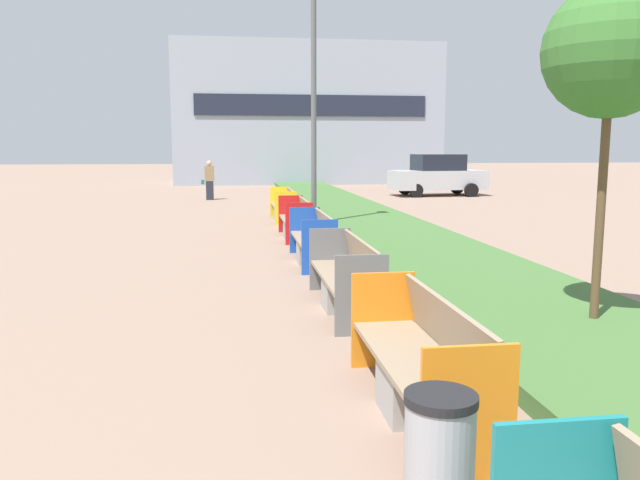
# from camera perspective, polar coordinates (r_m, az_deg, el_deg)

# --- Properties ---
(planter_grass_strip) EXTENTS (2.80, 120.00, 0.18)m
(planter_grass_strip) POSITION_cam_1_polar(r_m,az_deg,el_deg) (10.49, 13.07, -3.03)
(planter_grass_strip) COLOR #426B33
(planter_grass_strip) RESTS_ON ground
(building_backdrop) EXTENTS (15.91, 7.01, 8.30)m
(building_backdrop) POSITION_cam_1_polar(r_m,az_deg,el_deg) (40.02, -1.36, 11.28)
(building_backdrop) COLOR #939EAD
(building_backdrop) RESTS_ON ground
(bench_orange_frame) EXTENTS (0.65, 2.30, 0.94)m
(bench_orange_frame) POSITION_cam_1_polar(r_m,az_deg,el_deg) (5.15, 9.19, -11.61)
(bench_orange_frame) COLOR #9E9B96
(bench_orange_frame) RESTS_ON ground
(bench_grey_frame) EXTENTS (0.65, 2.42, 0.94)m
(bench_grey_frame) POSITION_cam_1_polar(r_m,az_deg,el_deg) (8.29, 2.45, -3.81)
(bench_grey_frame) COLOR #9E9B96
(bench_grey_frame) RESTS_ON ground
(bench_blue_frame) EXTENTS (0.65, 2.30, 0.94)m
(bench_blue_frame) POSITION_cam_1_polar(r_m,az_deg,el_deg) (11.65, -0.59, -0.27)
(bench_blue_frame) COLOR #9E9B96
(bench_blue_frame) RESTS_ON ground
(bench_red_frame) EXTENTS (0.65, 2.19, 0.94)m
(bench_red_frame) POSITION_cam_1_polar(r_m,az_deg,el_deg) (14.88, -2.18, 1.60)
(bench_red_frame) COLOR #9E9B96
(bench_red_frame) RESTS_ON ground
(bench_yellow_frame) EXTENTS (0.65, 2.20, 0.94)m
(bench_yellow_frame) POSITION_cam_1_polar(r_m,az_deg,el_deg) (18.49, -3.29, 2.92)
(bench_yellow_frame) COLOR #9E9B96
(bench_yellow_frame) RESTS_ON ground
(litter_bin) EXTENTS (0.39, 0.39, 0.87)m
(litter_bin) POSITION_cam_1_polar(r_m,az_deg,el_deg) (3.57, 10.81, -20.09)
(litter_bin) COLOR #9EA0A5
(litter_bin) RESTS_ON ground
(street_lamp_post) EXTENTS (0.24, 0.44, 7.17)m
(street_lamp_post) POSITION_cam_1_polar(r_m,az_deg,el_deg) (16.42, -0.58, 14.81)
(street_lamp_post) COLOR #56595B
(street_lamp_post) RESTS_ON ground
(sapling_tree_near) EXTENTS (1.48, 1.48, 3.92)m
(sapling_tree_near) POSITION_cam_1_polar(r_m,az_deg,el_deg) (7.77, 25.07, 15.32)
(sapling_tree_near) COLOR brown
(sapling_tree_near) RESTS_ON ground
(pedestrian_walking) EXTENTS (0.53, 0.24, 1.62)m
(pedestrian_walking) POSITION_cam_1_polar(r_m,az_deg,el_deg) (26.36, -10.08, 5.41)
(pedestrian_walking) COLOR #232633
(pedestrian_walking) RESTS_ON ground
(parked_car_distant) EXTENTS (4.34, 2.13, 1.86)m
(parked_car_distant) POSITION_cam_1_polar(r_m,az_deg,el_deg) (28.76, 10.71, 5.82)
(parked_car_distant) COLOR #B7BABF
(parked_car_distant) RESTS_ON ground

